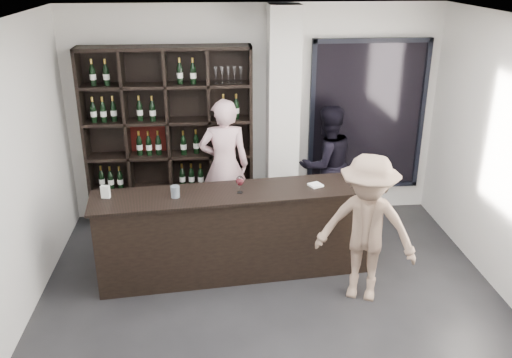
{
  "coord_description": "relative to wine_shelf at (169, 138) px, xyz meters",
  "views": [
    {
      "loc": [
        -0.58,
        -4.36,
        3.41
      ],
      "look_at": [
        -0.12,
        1.1,
        1.17
      ],
      "focal_mm": 38.0,
      "sensor_mm": 36.0,
      "label": 1
    }
  ],
  "objects": [
    {
      "name": "floor",
      "position": [
        1.15,
        -2.57,
        -1.2
      ],
      "size": [
        5.0,
        5.5,
        0.01
      ],
      "primitive_type": "cube",
      "color": "black",
      "rests_on": "ground"
    },
    {
      "name": "wine_shelf",
      "position": [
        0.0,
        0.0,
        0.0
      ],
      "size": [
        2.2,
        0.35,
        2.4
      ],
      "primitive_type": null,
      "color": "black",
      "rests_on": "floor"
    },
    {
      "name": "structural_column",
      "position": [
        1.5,
        -0.1,
        0.25
      ],
      "size": [
        0.4,
        0.4,
        2.9
      ],
      "primitive_type": "cube",
      "color": "silver",
      "rests_on": "floor"
    },
    {
      "name": "glass_panel",
      "position": [
        2.7,
        0.12,
        0.2
      ],
      "size": [
        1.6,
        0.08,
        2.1
      ],
      "color": "black",
      "rests_on": "floor"
    },
    {
      "name": "tasting_counter",
      "position": [
        0.8,
        -1.47,
        -0.68
      ],
      "size": [
        3.14,
        0.65,
        1.03
      ],
      "rotation": [
        0.0,
        0.0,
        0.1
      ],
      "color": "black",
      "rests_on": "floor"
    },
    {
      "name": "taster_pink",
      "position": [
        0.72,
        -0.29,
        -0.31
      ],
      "size": [
        0.66,
        0.44,
        1.79
      ],
      "primitive_type": "imported",
      "rotation": [
        0.0,
        0.0,
        3.16
      ],
      "color": "beige",
      "rests_on": "floor"
    },
    {
      "name": "taster_black",
      "position": [
        2.1,
        -0.17,
        -0.38
      ],
      "size": [
        0.95,
        0.84,
        1.63
      ],
      "primitive_type": "imported",
      "rotation": [
        0.0,
        0.0,
        3.47
      ],
      "color": "black",
      "rests_on": "floor"
    },
    {
      "name": "customer",
      "position": [
        2.13,
        -2.05,
        -0.39
      ],
      "size": [
        1.2,
        0.97,
        1.62
      ],
      "primitive_type": "imported",
      "rotation": [
        0.0,
        0.0,
        -0.41
      ],
      "color": "#90735E",
      "rests_on": "floor"
    },
    {
      "name": "wine_glass",
      "position": [
        0.85,
        -1.5,
        -0.06
      ],
      "size": [
        0.1,
        0.1,
        0.22
      ],
      "primitive_type": null,
      "rotation": [
        0.0,
        0.0,
        0.13
      ],
      "color": "white",
      "rests_on": "tasting_counter"
    },
    {
      "name": "spit_cup",
      "position": [
        0.16,
        -1.56,
        -0.1
      ],
      "size": [
        0.11,
        0.11,
        0.13
      ],
      "primitive_type": "cylinder",
      "rotation": [
        0.0,
        0.0,
        -0.18
      ],
      "color": "#A5B5C7",
      "rests_on": "tasting_counter"
    },
    {
      "name": "napkin_stack",
      "position": [
        1.71,
        -1.39,
        -0.16
      ],
      "size": [
        0.18,
        0.18,
        0.02
      ],
      "primitive_type": "cube",
      "rotation": [
        0.0,
        0.0,
        0.42
      ],
      "color": "white",
      "rests_on": "tasting_counter"
    },
    {
      "name": "card_stand",
      "position": [
        -0.59,
        -1.51,
        -0.1
      ],
      "size": [
        0.1,
        0.06,
        0.14
      ],
      "primitive_type": "cube",
      "rotation": [
        0.0,
        0.0,
        -0.22
      ],
      "color": "white",
      "rests_on": "tasting_counter"
    }
  ]
}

